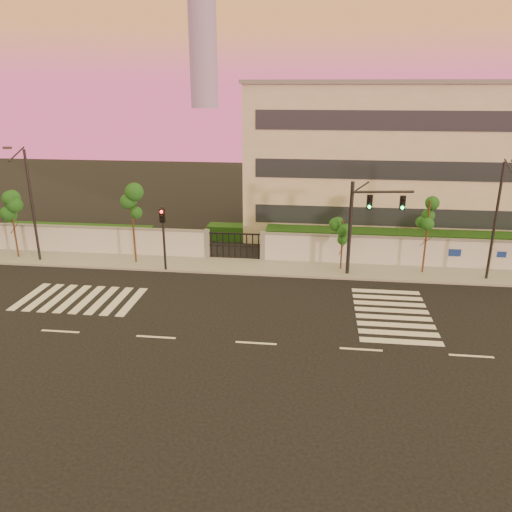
{
  "coord_description": "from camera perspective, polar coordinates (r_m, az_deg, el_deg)",
  "views": [
    {
      "loc": [
        2.63,
        -21.3,
        11.75
      ],
      "look_at": [
        -0.74,
        6.0,
        2.41
      ],
      "focal_mm": 35.0,
      "sensor_mm": 36.0,
      "label": 1
    }
  ],
  "objects": [
    {
      "name": "sidewalk",
      "position": [
        33.98,
        2.17,
        -1.35
      ],
      "size": [
        60.0,
        3.0,
        0.15
      ],
      "primitive_type": "cube",
      "color": "gray",
      "rests_on": "ground"
    },
    {
      "name": "street_tree_e",
      "position": [
        33.77,
        19.09,
        3.86
      ],
      "size": [
        1.48,
        1.17,
        4.98
      ],
      "color": "#382314",
      "rests_on": "ground"
    },
    {
      "name": "hedge_row",
      "position": [
        37.69,
        4.51,
        1.84
      ],
      "size": [
        41.0,
        4.25,
        1.8
      ],
      "color": "#153510",
      "rests_on": "ground"
    },
    {
      "name": "ground",
      "position": [
        24.47,
        0.0,
        -9.94
      ],
      "size": [
        120.0,
        120.0,
        0.0
      ],
      "primitive_type": "plane",
      "color": "black",
      "rests_on": "ground"
    },
    {
      "name": "institutional_building",
      "position": [
        44.11,
        15.56,
        10.81
      ],
      "size": [
        24.4,
        12.4,
        12.25
      ],
      "color": "#BCB69F",
      "rests_on": "ground"
    },
    {
      "name": "street_tree_d",
      "position": [
        33.33,
        9.89,
        2.52
      ],
      "size": [
        1.38,
        1.1,
        3.52
      ],
      "color": "#382314",
      "rests_on": "ground"
    },
    {
      "name": "traffic_signal_main",
      "position": [
        32.26,
        12.15,
        4.29
      ],
      "size": [
        3.91,
        0.73,
        6.2
      ],
      "rotation": [
        0.0,
        0.0,
        0.15
      ],
      "color": "black",
      "rests_on": "ground"
    },
    {
      "name": "street_tree_c",
      "position": [
        34.79,
        -13.99,
        5.64
      ],
      "size": [
        1.57,
        1.25,
        5.69
      ],
      "color": "#382314",
      "rests_on": "ground"
    },
    {
      "name": "road_markings",
      "position": [
        27.99,
        -2.28,
        -6.05
      ],
      "size": [
        57.0,
        7.62,
        0.02
      ],
      "color": "silver",
      "rests_on": "ground"
    },
    {
      "name": "perimeter_wall",
      "position": [
        35.07,
        2.57,
        1.01
      ],
      "size": [
        60.0,
        0.36,
        2.2
      ],
      "color": "silver",
      "rests_on": "ground"
    },
    {
      "name": "street_tree_b",
      "position": [
        39.0,
        -26.13,
        4.63
      ],
      "size": [
        1.57,
        1.25,
        4.76
      ],
      "color": "#382314",
      "rests_on": "ground"
    },
    {
      "name": "traffic_signal_secondary",
      "position": [
        33.21,
        -10.55,
        2.85
      ],
      "size": [
        0.35,
        0.34,
        4.45
      ],
      "rotation": [
        0.0,
        0.0,
        0.17
      ],
      "color": "black",
      "rests_on": "ground"
    },
    {
      "name": "streetlight_west",
      "position": [
        37.32,
        -24.42,
        5.79
      ],
      "size": [
        0.49,
        1.98,
        8.23
      ],
      "color": "black",
      "rests_on": "ground"
    },
    {
      "name": "streetlight_east",
      "position": [
        33.85,
        25.83,
        4.11
      ],
      "size": [
        0.47,
        1.9,
        7.91
      ],
      "color": "black",
      "rests_on": "ground"
    }
  ]
}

